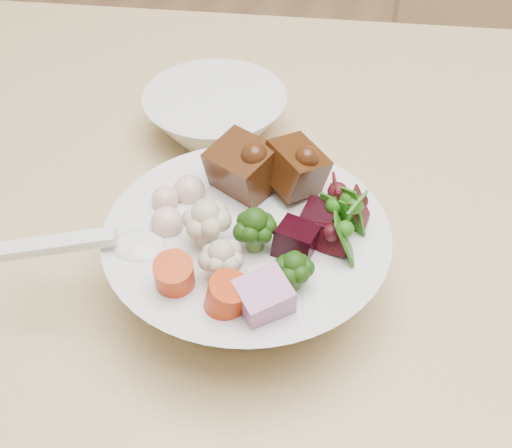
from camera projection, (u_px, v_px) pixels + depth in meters
name	position (u px, v px, depth m)	size (l,w,h in m)	color
chair_far	(491.00, 127.00, 1.32)	(0.47, 0.47, 0.79)	tan
food_bowl	(250.00, 256.00, 0.59)	(0.23, 0.23, 0.13)	silver
soup_spoon	(118.00, 247.00, 0.56)	(0.14, 0.06, 0.03)	silver
side_bowl	(216.00, 116.00, 0.77)	(0.15, 0.15, 0.05)	silver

